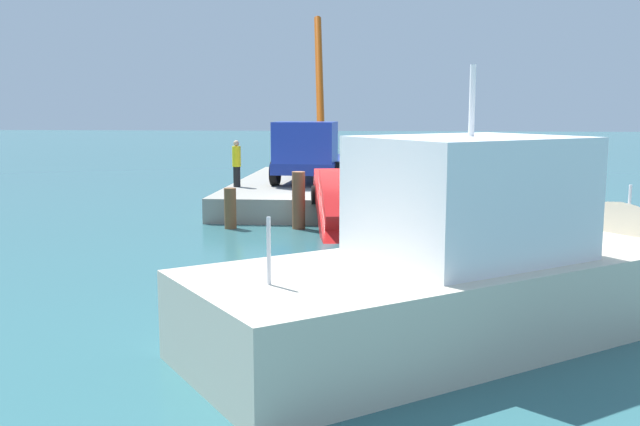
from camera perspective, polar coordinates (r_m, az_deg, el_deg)
The scene contains 10 objects.
ground at distance 24.26m, azimuth 0.29°, elevation -0.99°, with size 200.00×200.00×0.00m, color #2D6066.
dock at distance 30.69m, azimuth 1.32°, elevation 1.84°, with size 13.43×8.42×0.88m, color gray.
crane_truck at distance 29.87m, azimuth -0.70°, elevation 5.16°, with size 9.96×3.16×7.75m.
dock_worker at distance 28.23m, azimuth -6.76°, elevation 4.03°, with size 0.34×0.34×1.85m.
salvaged_car at distance 22.52m, azimuth 2.15°, elevation 0.10°, with size 4.66×2.62×2.95m.
moored_yacht at distance 14.26m, azimuth 18.25°, elevation -5.51°, with size 10.47×12.51×6.10m.
piling_near at distance 23.70m, azimuth -7.27°, elevation 0.38°, with size 0.40×0.40×1.36m, color brown.
piling_mid at distance 23.43m, azimuth -1.74°, elevation 1.03°, with size 0.44×0.44×1.91m, color brown.
piling_far at distance 22.98m, azimuth 3.66°, elevation 0.72°, with size 0.43×0.43×1.79m, color brown.
piling_end at distance 23.24m, azimuth 8.31°, elevation 0.44°, with size 0.38×0.38×1.55m, color brown.
Camera 1 is at (23.85, 1.99, 4.00)m, focal length 39.58 mm.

